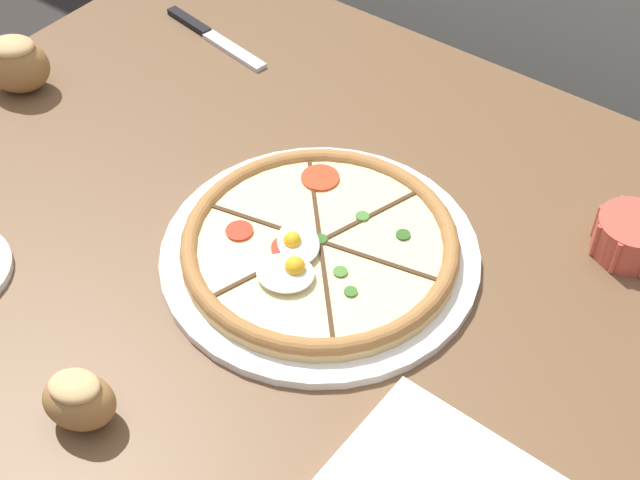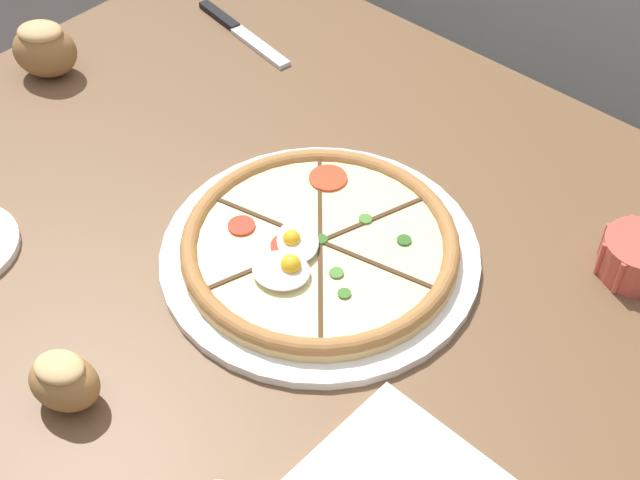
{
  "view_description": "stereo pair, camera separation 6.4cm",
  "coord_description": "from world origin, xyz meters",
  "px_view_note": "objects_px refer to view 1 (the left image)",
  "views": [
    {
      "loc": [
        0.46,
        -0.58,
        1.51
      ],
      "look_at": [
        0.03,
        -0.02,
        0.78
      ],
      "focal_mm": 50.0,
      "sensor_mm": 36.0,
      "label": 1
    },
    {
      "loc": [
        0.51,
        -0.54,
        1.51
      ],
      "look_at": [
        0.03,
        -0.02,
        0.78
      ],
      "focal_mm": 50.0,
      "sensor_mm": 36.0,
      "label": 2
    }
  ],
  "objects_px": {
    "dining_table": "(306,294)",
    "knife_main": "(214,37)",
    "bread_piece_far": "(79,399)",
    "ramekin_bowl": "(632,236)",
    "bread_piece_mid": "(16,64)",
    "pizza": "(319,247)"
  },
  "relations": [
    {
      "from": "dining_table",
      "to": "knife_main",
      "type": "relative_size",
      "value": 5.54
    },
    {
      "from": "bread_piece_far",
      "to": "knife_main",
      "type": "xyz_separation_m",
      "value": [
        -0.35,
        0.58,
        -0.03
      ]
    },
    {
      "from": "ramekin_bowl",
      "to": "bread_piece_mid",
      "type": "bearing_deg",
      "value": -164.92
    },
    {
      "from": "ramekin_bowl",
      "to": "bread_piece_mid",
      "type": "relative_size",
      "value": 0.8
    },
    {
      "from": "knife_main",
      "to": "bread_piece_mid",
      "type": "bearing_deg",
      "value": -108.28
    },
    {
      "from": "bread_piece_mid",
      "to": "bread_piece_far",
      "type": "relative_size",
      "value": 1.28
    },
    {
      "from": "dining_table",
      "to": "knife_main",
      "type": "xyz_separation_m",
      "value": [
        -0.37,
        0.25,
        0.11
      ]
    },
    {
      "from": "knife_main",
      "to": "ramekin_bowl",
      "type": "bearing_deg",
      "value": 5.78
    },
    {
      "from": "bread_piece_mid",
      "to": "knife_main",
      "type": "relative_size",
      "value": 0.53
    },
    {
      "from": "pizza",
      "to": "bread_piece_mid",
      "type": "bearing_deg",
      "value": 179.22
    },
    {
      "from": "ramekin_bowl",
      "to": "bread_piece_far",
      "type": "xyz_separation_m",
      "value": [
        -0.34,
        -0.54,
        0.01
      ]
    },
    {
      "from": "ramekin_bowl",
      "to": "bread_piece_far",
      "type": "relative_size",
      "value": 1.02
    },
    {
      "from": "pizza",
      "to": "knife_main",
      "type": "bearing_deg",
      "value": 146.68
    },
    {
      "from": "pizza",
      "to": "ramekin_bowl",
      "type": "distance_m",
      "value": 0.36
    },
    {
      "from": "pizza",
      "to": "bread_piece_mid",
      "type": "relative_size",
      "value": 3.24
    },
    {
      "from": "dining_table",
      "to": "bread_piece_mid",
      "type": "relative_size",
      "value": 10.44
    },
    {
      "from": "bread_piece_mid",
      "to": "pizza",
      "type": "bearing_deg",
      "value": -0.78
    },
    {
      "from": "bread_piece_mid",
      "to": "bread_piece_far",
      "type": "distance_m",
      "value": 0.58
    },
    {
      "from": "bread_piece_mid",
      "to": "ramekin_bowl",
      "type": "bearing_deg",
      "value": 15.08
    },
    {
      "from": "pizza",
      "to": "ramekin_bowl",
      "type": "bearing_deg",
      "value": 38.96
    },
    {
      "from": "ramekin_bowl",
      "to": "bread_piece_mid",
      "type": "height_order",
      "value": "bread_piece_mid"
    },
    {
      "from": "ramekin_bowl",
      "to": "knife_main",
      "type": "bearing_deg",
      "value": 176.85
    }
  ]
}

